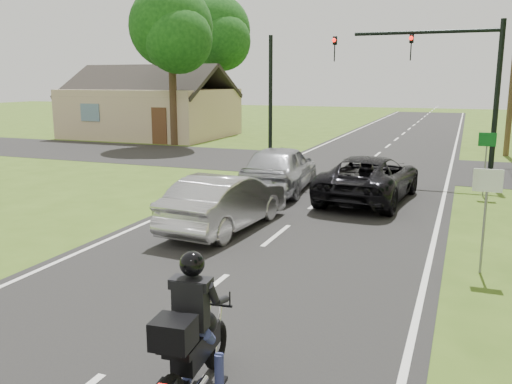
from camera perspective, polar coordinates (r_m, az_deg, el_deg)
ground at (r=10.09m, az=-5.43°, el=-10.59°), size 140.00×140.00×0.00m
road at (r=19.18m, az=8.05°, el=0.14°), size 8.00×100.00×0.01m
cross_road at (r=24.98m, az=11.23°, el=2.72°), size 60.00×7.00×0.01m
motorcycle_rider at (r=6.72m, az=-6.83°, el=-15.60°), size 0.65×2.20×1.89m
dark_suv at (r=17.72m, az=11.86°, el=1.46°), size 2.83×5.41×1.45m
silver_sedan at (r=14.02m, az=-3.22°, el=-1.01°), size 1.92×4.51×1.45m
silver_suv at (r=18.75m, az=2.56°, el=2.54°), size 2.32×4.94×1.64m
traffic_signal at (r=22.33m, az=19.36°, el=11.90°), size 6.38×0.44×6.00m
signal_pole_far at (r=27.97m, az=1.53°, el=10.05°), size 0.20×0.20×6.00m
sign_white at (r=11.52m, az=23.11°, el=-0.35°), size 0.55×0.07×2.12m
sign_green at (r=19.43m, az=23.11°, el=4.22°), size 0.55×0.07×2.12m
tree_left_near at (r=32.44m, az=-8.69°, el=16.40°), size 5.12×4.96×9.22m
tree_left_far at (r=42.22m, az=-4.13°, el=16.21°), size 5.76×5.58×10.14m
house at (r=38.19m, az=-10.92°, el=8.44°), size 10.20×8.00×4.84m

